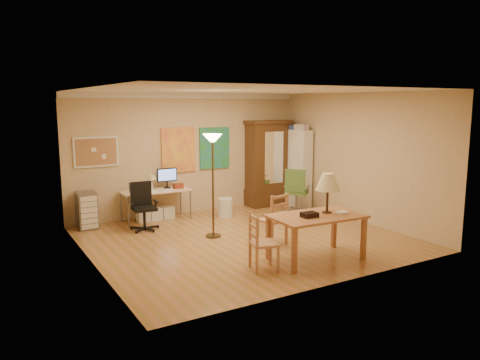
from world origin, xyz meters
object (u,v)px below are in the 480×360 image
computer_desk (157,202)px  dining_table (321,206)px  bookshelf (298,169)px  office_chair_green (296,201)px  office_chair_black (144,217)px  armoire (268,169)px

computer_desk → dining_table: bearing=-69.4°
computer_desk → bookshelf: 3.52m
office_chair_green → bookshelf: 0.98m
computer_desk → office_chair_green: size_ratio=1.41×
office_chair_black → office_chair_green: (3.48, -0.35, 0.02)m
computer_desk → office_chair_green: computer_desk is taller
armoire → bookshelf: bearing=-41.1°
computer_desk → office_chair_black: bearing=-128.8°
office_chair_black → armoire: (3.41, 0.70, 0.65)m
dining_table → office_chair_green: size_ratio=1.46×
dining_table → office_chair_black: (-1.88, 3.08, -0.62)m
dining_table → armoire: bearing=68.0°
dining_table → bookshelf: (2.07, 3.31, 0.05)m
dining_table → bookshelf: bearing=57.9°
office_chair_black → office_chair_green: office_chair_green is taller
computer_desk → office_chair_black: 0.80m
armoire → computer_desk: bearing=-178.3°
computer_desk → bookshelf: bearing=-6.5°
office_chair_black → bookshelf: bearing=3.2°
computer_desk → office_chair_black: size_ratio=1.53×
dining_table → armoire: (1.53, 3.78, 0.03)m
armoire → office_chair_black: bearing=-168.4°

